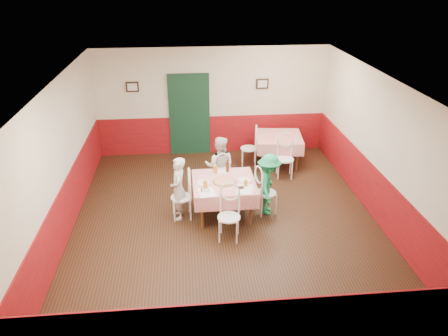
{
  "coord_description": "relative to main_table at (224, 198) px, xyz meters",
  "views": [
    {
      "loc": [
        -0.74,
        -7.47,
        4.65
      ],
      "look_at": [
        -0.01,
        0.16,
        1.05
      ],
      "focal_mm": 35.0,
      "sensor_mm": 36.0,
      "label": 1
    }
  ],
  "objects": [
    {
      "name": "diner_far",
      "position": [
        -0.01,
        0.9,
        0.3
      ],
      "size": [
        0.75,
        0.64,
        1.35
      ],
      "primitive_type": "imported",
      "rotation": [
        0.0,
        0.0,
        2.93
      ],
      "color": "gray",
      "rests_on": "ground"
    },
    {
      "name": "front_wall",
      "position": [
        0.01,
        -3.66,
        1.02
      ],
      "size": [
        6.0,
        0.1,
        2.8
      ],
      "primitive_type": "cube",
      "color": "beige",
      "rests_on": "ground"
    },
    {
      "name": "pizza",
      "position": [
        0.01,
        -0.03,
        0.4
      ],
      "size": [
        0.44,
        0.44,
        0.03
      ],
      "primitive_type": "cylinder",
      "rotation": [
        0.0,
        0.0,
        0.01
      ],
      "color": "#B74723",
      "rests_on": "main_table"
    },
    {
      "name": "chair_second_b",
      "position": [
        1.6,
        1.61,
        0.08
      ],
      "size": [
        0.47,
        0.47,
        0.9
      ],
      "primitive_type": null,
      "rotation": [
        0.0,
        0.0,
        -0.12
      ],
      "color": "white",
      "rests_on": "ground"
    },
    {
      "name": "glass_a",
      "position": [
        -0.38,
        -0.25,
        0.46
      ],
      "size": [
        0.08,
        0.08,
        0.15
      ],
      "primitive_type": "cylinder",
      "rotation": [
        0.0,
        0.0,
        0.01
      ],
      "color": "#BF7219",
      "rests_on": "main_table"
    },
    {
      "name": "beer_bottle",
      "position": [
        0.11,
        0.42,
        0.51
      ],
      "size": [
        0.07,
        0.07,
        0.24
      ],
      "primitive_type": "cylinder",
      "rotation": [
        0.0,
        0.0,
        0.01
      ],
      "color": "#381C0A",
      "rests_on": "main_table"
    },
    {
      "name": "wainscot_back",
      "position": [
        0.01,
        3.32,
        0.12
      ],
      "size": [
        6.0,
        0.03,
        1.0
      ],
      "primitive_type": "cube",
      "color": "maroon",
      "rests_on": "ground"
    },
    {
      "name": "diner_left",
      "position": [
        -0.9,
        -0.01,
        0.27
      ],
      "size": [
        0.33,
        0.48,
        1.3
      ],
      "primitive_type": "imported",
      "rotation": [
        0.0,
        0.0,
        -1.61
      ],
      "color": "gray",
      "rests_on": "ground"
    },
    {
      "name": "menu_left",
      "position": [
        -0.37,
        -0.43,
        0.39
      ],
      "size": [
        0.36,
        0.44,
        0.0
      ],
      "primitive_type": "cube",
      "rotation": [
        0.0,
        0.0,
        0.15
      ],
      "color": "white",
      "rests_on": "main_table"
    },
    {
      "name": "chair_second_a",
      "position": [
        0.85,
        2.36,
        0.08
      ],
      "size": [
        0.47,
        0.47,
        0.9
      ],
      "primitive_type": null,
      "rotation": [
        0.0,
        0.0,
        -1.69
      ],
      "color": "white",
      "rests_on": "ground"
    },
    {
      "name": "picture_left",
      "position": [
        -1.99,
        3.29,
        1.48
      ],
      "size": [
        0.32,
        0.03,
        0.26
      ],
      "primitive_type": "cube",
      "color": "black",
      "rests_on": "back_wall"
    },
    {
      "name": "thermostat",
      "position": [
        -1.89,
        3.29,
        1.12
      ],
      "size": [
        0.1,
        0.03,
        0.1
      ],
      "primitive_type": "cube",
      "color": "white",
      "rests_on": "back_wall"
    },
    {
      "name": "shaker_a",
      "position": [
        -0.4,
        -0.42,
        0.43
      ],
      "size": [
        0.04,
        0.04,
        0.09
      ],
      "primitive_type": "cylinder",
      "rotation": [
        0.0,
        0.0,
        0.01
      ],
      "color": "silver",
      "rests_on": "main_table"
    },
    {
      "name": "plate_far",
      "position": [
        0.0,
        0.43,
        0.39
      ],
      "size": [
        0.25,
        0.25,
        0.01
      ],
      "primitive_type": "cylinder",
      "rotation": [
        0.0,
        0.0,
        0.01
      ],
      "color": "white",
      "rests_on": "main_table"
    },
    {
      "name": "shaker_c",
      "position": [
        -0.46,
        -0.39,
        0.43
      ],
      "size": [
        0.04,
        0.04,
        0.09
      ],
      "primitive_type": "cylinder",
      "rotation": [
        0.0,
        0.0,
        0.01
      ],
      "color": "#B23319",
      "rests_on": "main_table"
    },
    {
      "name": "diner_right",
      "position": [
        0.9,
        0.01,
        0.27
      ],
      "size": [
        0.65,
        0.92,
        1.28
      ],
      "primitive_type": "imported",
      "rotation": [
        0.0,
        0.0,
        1.34
      ],
      "color": "gray",
      "rests_on": "ground"
    },
    {
      "name": "picture_right",
      "position": [
        1.31,
        3.29,
        1.48
      ],
      "size": [
        0.32,
        0.03,
        0.26
      ],
      "primitive_type": "cube",
      "color": "black",
      "rests_on": "back_wall"
    },
    {
      "name": "back_wall",
      "position": [
        0.01,
        3.34,
        1.02
      ],
      "size": [
        6.0,
        0.1,
        2.8
      ],
      "primitive_type": "cube",
      "color": "beige",
      "rests_on": "ground"
    },
    {
      "name": "left_wall",
      "position": [
        -2.99,
        -0.16,
        1.02
      ],
      "size": [
        0.1,
        7.0,
        2.8
      ],
      "primitive_type": "cube",
      "color": "beige",
      "rests_on": "ground"
    },
    {
      "name": "ceiling",
      "position": [
        0.01,
        -0.16,
        2.42
      ],
      "size": [
        7.0,
        7.0,
        0.0
      ],
      "primitive_type": "plane",
      "color": "white",
      "rests_on": "back_wall"
    },
    {
      "name": "glass_c",
      "position": [
        -0.14,
        0.41,
        0.46
      ],
      "size": [
        0.08,
        0.08,
        0.15
      ],
      "primitive_type": "cylinder",
      "rotation": [
        0.0,
        0.0,
        0.01
      ],
      "color": "#BF7219",
      "rests_on": "main_table"
    },
    {
      "name": "chair_far",
      "position": [
        -0.01,
        0.85,
        0.08
      ],
      "size": [
        0.51,
        0.51,
        0.9
      ],
      "primitive_type": null,
      "rotation": [
        0.0,
        0.0,
        3.38
      ],
      "color": "white",
      "rests_on": "ground"
    },
    {
      "name": "main_table",
      "position": [
        0.0,
        0.0,
        0.0
      ],
      "size": [
        1.23,
        1.23,
        0.77
      ],
      "primitive_type": "cube",
      "rotation": [
        0.0,
        0.0,
        0.01
      ],
      "color": "red",
      "rests_on": "ground"
    },
    {
      "name": "wallet",
      "position": [
        0.29,
        -0.32,
        0.4
      ],
      "size": [
        0.11,
        0.09,
        0.02
      ],
      "primitive_type": "cube",
      "rotation": [
        0.0,
        0.0,
        0.01
      ],
      "color": "black",
      "rests_on": "main_table"
    },
    {
      "name": "chair_near",
      "position": [
        0.01,
        -0.85,
        0.08
      ],
      "size": [
        0.49,
        0.49,
        0.9
      ],
      "primitive_type": null,
      "rotation": [
        0.0,
        0.0,
        -0.19
      ],
      "color": "white",
      "rests_on": "ground"
    },
    {
      "name": "chair_right",
      "position": [
        0.85,
        0.01,
        0.08
      ],
      "size": [
        0.51,
        0.51,
        0.9
      ],
      "primitive_type": null,
      "rotation": [
        0.0,
        0.0,
        1.83
      ],
      "color": "white",
      "rests_on": "ground"
    },
    {
      "name": "floor",
      "position": [
        0.01,
        -0.16,
        -0.38
      ],
      "size": [
        7.0,
        7.0,
        0.0
      ],
      "primitive_type": "plane",
      "color": "black",
      "rests_on": "ground"
    },
    {
      "name": "wainscot_left",
      "position": [
        -2.98,
        -0.16,
        0.12
      ],
      "size": [
        0.03,
        7.0,
        1.0
      ],
      "primitive_type": "cube",
      "color": "maroon",
      "rests_on": "ground"
    },
    {
      "name": "wainscot_right",
      "position": [
        2.99,
        -0.16,
        0.12
      ],
      "size": [
        0.03,
        7.0,
        1.0
      ],
      "primitive_type": "cube",
      "color": "maroon",
      "rests_on": "ground"
    },
    {
      "name": "shaker_b",
      "position": [
        -0.34,
        -0.44,
        0.43
      ],
      "size": [
        0.04,
        0.04,
        0.09
      ],
      "primitive_type": "cylinder",
      "rotation": [
        0.0,
        0.0,
        0.01
      ],
      "color": "silver",
      "rests_on": "main_table"
    },
    {
      "name": "wainscot_front",
      "position": [
        0.01,
        -3.65,
        0.12
      ],
      "size": [
        6.0,
        0.03,
        1.0
      ],
      "primitive_type": "cube",
      "color": "maroon",
      "rests_on": "ground"
    },
    {
      "name": "plate_right",
      "position": [
        0.41,
        0.01,
        0.39
      ],
      "size": [
        0.25,
        0.25,
        0.01
      ],
      "primitive_type": "cylinder",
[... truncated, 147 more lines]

